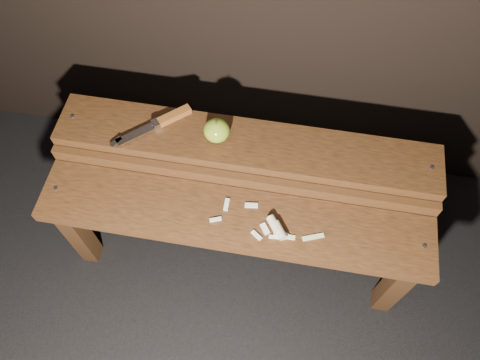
% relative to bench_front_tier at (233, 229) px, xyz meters
% --- Properties ---
extents(ground, '(60.00, 60.00, 0.00)m').
position_rel_bench_front_tier_xyz_m(ground, '(0.00, 0.06, -0.35)').
color(ground, black).
extents(bench_front_tier, '(1.20, 0.20, 0.42)m').
position_rel_bench_front_tier_xyz_m(bench_front_tier, '(0.00, 0.00, 0.00)').
color(bench_front_tier, black).
rests_on(bench_front_tier, ground).
extents(bench_rear_tier, '(1.20, 0.21, 0.50)m').
position_rel_bench_front_tier_xyz_m(bench_rear_tier, '(0.00, 0.23, 0.06)').
color(bench_rear_tier, black).
rests_on(bench_rear_tier, ground).
extents(apple, '(0.08, 0.08, 0.08)m').
position_rel_bench_front_tier_xyz_m(apple, '(-0.09, 0.23, 0.18)').
color(apple, olive).
rests_on(apple, bench_rear_tier).
extents(knife, '(0.22, 0.19, 0.02)m').
position_rel_bench_front_tier_xyz_m(knife, '(-0.26, 0.26, 0.16)').
color(knife, brown).
rests_on(knife, bench_rear_tier).
extents(apple_scraps, '(0.34, 0.12, 0.03)m').
position_rel_bench_front_tier_xyz_m(apple_scraps, '(0.12, -0.01, 0.08)').
color(apple_scraps, beige).
rests_on(apple_scraps, bench_front_tier).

